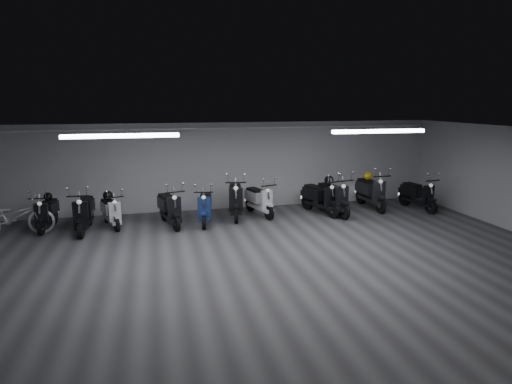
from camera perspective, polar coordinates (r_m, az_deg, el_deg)
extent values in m
cube|color=#3B3B3E|center=(9.36, 1.91, -9.57)|extent=(14.00, 10.00, 0.01)
cube|color=gray|center=(8.73, 2.04, 7.84)|extent=(14.00, 10.00, 0.01)
cube|color=#A8A8AB|center=(13.75, -3.59, 3.51)|extent=(14.00, 0.01, 2.80)
cube|color=#A8A8AB|center=(4.59, 19.44, -15.24)|extent=(14.00, 0.01, 2.80)
cube|color=white|center=(9.44, -17.68, 7.21)|extent=(2.40, 0.18, 0.08)
cube|color=white|center=(10.81, 16.21, 7.86)|extent=(2.40, 0.18, 0.08)
cylinder|color=white|center=(13.53, -3.60, 8.57)|extent=(13.60, 0.05, 0.05)
imported|color=white|center=(12.67, -29.88, -2.44)|extent=(1.98, 0.87, 1.25)
sphere|color=black|center=(13.04, -26.21, -0.55)|extent=(0.23, 0.23, 0.23)
sphere|color=yellow|center=(14.46, 14.79, 2.09)|extent=(0.25, 0.25, 0.25)
sphere|color=black|center=(12.57, -19.33, -0.44)|extent=(0.27, 0.27, 0.27)
sphere|color=black|center=(13.44, 9.79, 1.61)|extent=(0.29, 0.29, 0.29)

